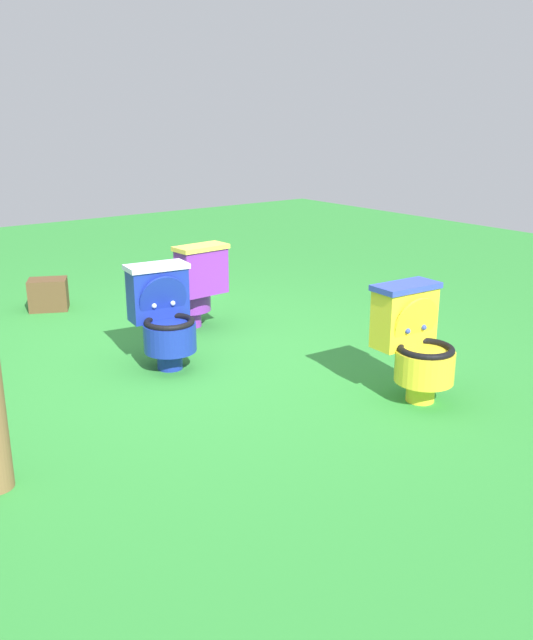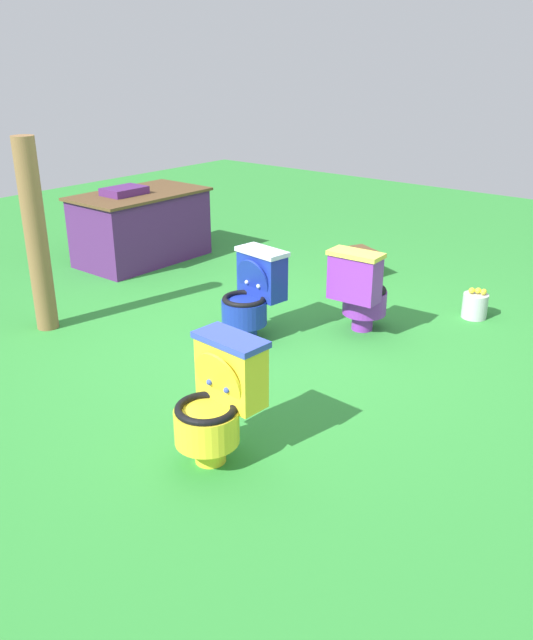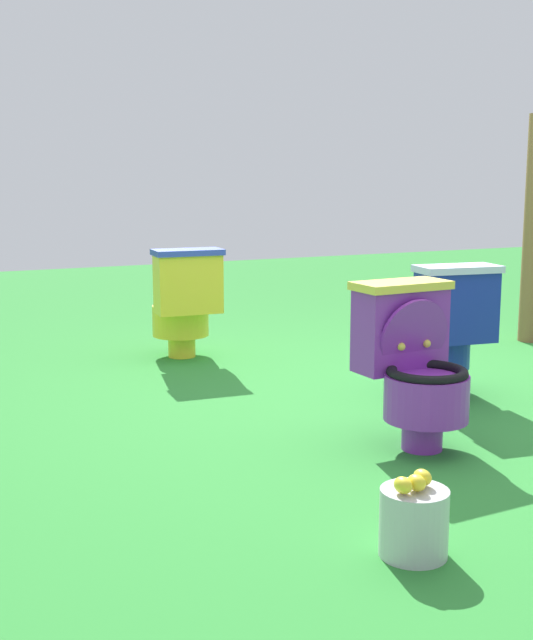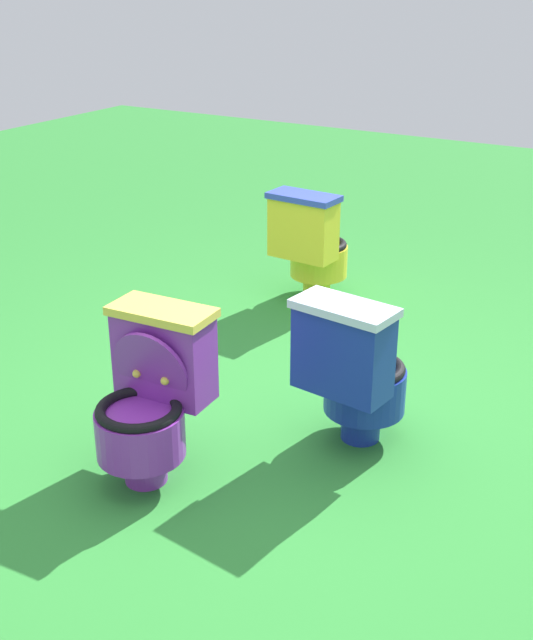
{
  "view_description": "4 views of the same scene",
  "coord_description": "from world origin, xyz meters",
  "px_view_note": "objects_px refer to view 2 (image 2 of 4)",
  "views": [
    {
      "loc": [
        -4.15,
        2.36,
        1.75
      ],
      "look_at": [
        -0.62,
        -0.3,
        0.39
      ],
      "focal_mm": 38.05,
      "sensor_mm": 36.0,
      "label": 1
    },
    {
      "loc": [
        -3.83,
        -3.07,
        2.19
      ],
      "look_at": [
        -0.52,
        -0.36,
        0.43
      ],
      "focal_mm": 36.64,
      "sensor_mm": 36.0,
      "label": 2
    },
    {
      "loc": [
        3.62,
        -2.56,
        1.21
      ],
      "look_at": [
        -0.43,
        -0.71,
        0.42
      ],
      "focal_mm": 47.38,
      "sensor_mm": 36.0,
      "label": 3
    },
    {
      "loc": [
        2.92,
        1.49,
        2.02
      ],
      "look_at": [
        -0.21,
        -0.37,
        0.43
      ],
      "focal_mm": 46.16,
      "sensor_mm": 36.0,
      "label": 4
    }
  ],
  "objects_px": {
    "lemon_bucket": "(475,305)",
    "toilet_yellow": "(218,399)",
    "toilet_purple": "(360,290)",
    "vendor_table": "(141,226)",
    "toilet_blue": "(253,294)",
    "small_crate": "(360,262)",
    "wooden_post": "(36,237)"
  },
  "relations": [
    {
      "from": "toilet_purple",
      "to": "wooden_post",
      "type": "bearing_deg",
      "value": -146.26
    },
    {
      "from": "lemon_bucket",
      "to": "vendor_table",
      "type": "bearing_deg",
      "value": 101.02
    },
    {
      "from": "toilet_yellow",
      "to": "vendor_table",
      "type": "distance_m",
      "value": 4.07
    },
    {
      "from": "toilet_yellow",
      "to": "wooden_post",
      "type": "xyz_separation_m",
      "value": [
        0.48,
        2.47,
        0.43
      ]
    },
    {
      "from": "toilet_yellow",
      "to": "wooden_post",
      "type": "bearing_deg",
      "value": -7.34
    },
    {
      "from": "small_crate",
      "to": "lemon_bucket",
      "type": "height_order",
      "value": "small_crate"
    },
    {
      "from": "lemon_bucket",
      "to": "wooden_post",
      "type": "bearing_deg",
      "value": 132.75
    },
    {
      "from": "toilet_blue",
      "to": "toilet_yellow",
      "type": "bearing_deg",
      "value": 131.24
    },
    {
      "from": "toilet_yellow",
      "to": "toilet_purple",
      "type": "height_order",
      "value": "same"
    },
    {
      "from": "small_crate",
      "to": "toilet_purple",
      "type": "bearing_deg",
      "value": -148.8
    },
    {
      "from": "toilet_yellow",
      "to": "small_crate",
      "type": "xyz_separation_m",
      "value": [
        3.39,
        1.14,
        -0.23
      ]
    },
    {
      "from": "toilet_blue",
      "to": "toilet_yellow",
      "type": "height_order",
      "value": "same"
    },
    {
      "from": "wooden_post",
      "to": "toilet_purple",
      "type": "bearing_deg",
      "value": -52.83
    },
    {
      "from": "vendor_table",
      "to": "small_crate",
      "type": "xyz_separation_m",
      "value": [
        1.08,
        -2.21,
        -0.25
      ]
    },
    {
      "from": "toilet_blue",
      "to": "lemon_bucket",
      "type": "height_order",
      "value": "toilet_blue"
    },
    {
      "from": "vendor_table",
      "to": "wooden_post",
      "type": "distance_m",
      "value": 2.07
    },
    {
      "from": "toilet_yellow",
      "to": "wooden_post",
      "type": "distance_m",
      "value": 2.55
    },
    {
      "from": "toilet_yellow",
      "to": "lemon_bucket",
      "type": "xyz_separation_m",
      "value": [
        3.01,
        -0.28,
        -0.26
      ]
    },
    {
      "from": "toilet_blue",
      "to": "lemon_bucket",
      "type": "distance_m",
      "value": 2.02
    },
    {
      "from": "toilet_purple",
      "to": "small_crate",
      "type": "bearing_deg",
      "value": 117.77
    },
    {
      "from": "small_crate",
      "to": "lemon_bucket",
      "type": "distance_m",
      "value": 1.47
    },
    {
      "from": "toilet_blue",
      "to": "small_crate",
      "type": "height_order",
      "value": "toilet_blue"
    },
    {
      "from": "vendor_table",
      "to": "small_crate",
      "type": "distance_m",
      "value": 2.47
    },
    {
      "from": "lemon_bucket",
      "to": "toilet_yellow",
      "type": "bearing_deg",
      "value": 174.72
    },
    {
      "from": "toilet_yellow",
      "to": "wooden_post",
      "type": "height_order",
      "value": "wooden_post"
    },
    {
      "from": "toilet_purple",
      "to": "vendor_table",
      "type": "height_order",
      "value": "vendor_table"
    },
    {
      "from": "toilet_purple",
      "to": "wooden_post",
      "type": "xyz_separation_m",
      "value": [
        -1.6,
        2.12,
        0.43
      ]
    },
    {
      "from": "toilet_purple",
      "to": "small_crate",
      "type": "relative_size",
      "value": 2.13
    },
    {
      "from": "vendor_table",
      "to": "lemon_bucket",
      "type": "relative_size",
      "value": 5.29
    },
    {
      "from": "toilet_blue",
      "to": "wooden_post",
      "type": "bearing_deg",
      "value": 40.52
    },
    {
      "from": "wooden_post",
      "to": "toilet_blue",
      "type": "bearing_deg",
      "value": -56.68
    },
    {
      "from": "vendor_table",
      "to": "toilet_blue",
      "type": "bearing_deg",
      "value": -109.87
    }
  ]
}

